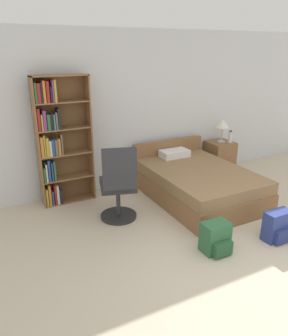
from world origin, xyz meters
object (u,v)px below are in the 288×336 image
Objects in this scene: bed at (196,182)px; backpack_green at (216,238)px; office_chair at (119,186)px; water_bottle at (230,137)px; table_lamp at (223,124)px; backpack_blue at (278,227)px; nightstand at (219,157)px; bookshelf at (57,141)px.

bed is 1.54m from backpack_green.
office_chair reaches higher than water_bottle.
backpack_blue is (-0.95, -2.28, -0.76)m from table_lamp.
water_bottle reaches higher than nightstand.
office_chair is 1.46m from backpack_green.
backpack_green is at bearing -59.24° from office_chair.
water_bottle reaches higher than backpack_green.
table_lamp is at bearing 67.36° from backpack_blue.
water_bottle is 2.83m from backpack_green.
water_bottle is 2.47m from backpack_blue.
bookshelf is 3.10m from table_lamp.
bookshelf is at bearing 120.53° from backpack_green.
backpack_blue is (1.58, -1.37, -0.34)m from office_chair.
bookshelf is at bearing 176.98° from water_bottle.
office_chair is 2.58× the size of table_lamp.
bookshelf is 2.27m from bed.
nightstand is (3.08, -0.06, -0.69)m from bookshelf.
backpack_green is at bearing -116.83° from bed.
backpack_blue is at bearing -10.01° from backpack_green.
office_chair is at bearing -160.03° from nightstand.
table_lamp is at bearing 19.89° from office_chair.
table_lamp is (2.53, 0.92, 0.42)m from office_chair.
backpack_green is (-0.85, 0.15, -0.01)m from backpack_blue.
office_chair reaches higher than bed.
bookshelf is 2.67m from backpack_green.
office_chair is 1.83× the size of nightstand.
bookshelf is 3.22m from water_bottle.
backpack_blue is at bearing -84.06° from bed.
nightstand is at bearing -1.06° from bookshelf.
office_chair is at bearing 120.76° from backpack_green.
nightstand is at bearing 67.69° from backpack_blue.
office_chair is 2.99× the size of backpack_green.
office_chair is at bearing -163.10° from water_bottle.
office_chair is (-1.42, -0.16, 0.27)m from bed.
bookshelf is 1.75× the size of office_chair.
backpack_green is at bearing -133.51° from water_bottle.
office_chair is 2.72m from table_lamp.
office_chair reaches higher than table_lamp.
bed is 1.51m from table_lamp.
table_lamp is 2.59m from backpack_blue.
office_chair is 4.75× the size of water_bottle.
water_bottle is at bearing -46.67° from table_lamp.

